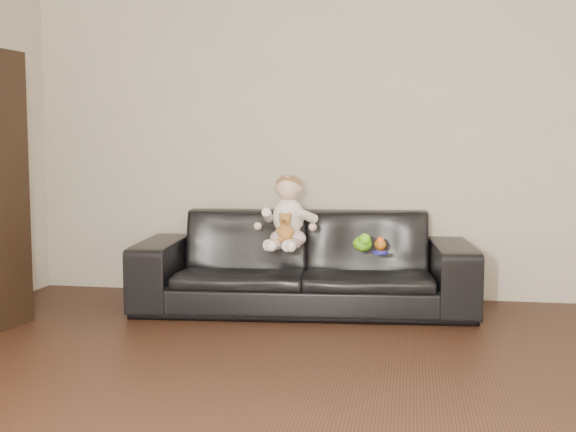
% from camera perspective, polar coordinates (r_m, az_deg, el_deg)
% --- Properties ---
extents(wall_back, '(5.00, 0.00, 5.00)m').
position_cam_1_polar(wall_back, '(5.46, 5.24, 7.18)').
color(wall_back, beige).
rests_on(wall_back, ground).
extents(sofa, '(2.39, 1.10, 0.68)m').
position_cam_1_polar(sofa, '(5.06, 1.27, -3.58)').
color(sofa, black).
rests_on(sofa, floor).
extents(baby, '(0.38, 0.45, 0.50)m').
position_cam_1_polar(baby, '(4.91, -0.03, -0.01)').
color(baby, '#F9D2DA').
rests_on(baby, sofa).
extents(teddy_bear, '(0.11, 0.11, 0.19)m').
position_cam_1_polar(teddy_bear, '(4.77, -0.22, -0.92)').
color(teddy_bear, '#A97030').
rests_on(teddy_bear, sofa).
extents(toy_green, '(0.13, 0.15, 0.10)m').
position_cam_1_polar(toy_green, '(4.80, 5.90, -2.19)').
color(toy_green, '#68DA19').
rests_on(toy_green, sofa).
extents(toy_rattle, '(0.09, 0.09, 0.08)m').
position_cam_1_polar(toy_rattle, '(4.87, 7.30, -2.26)').
color(toy_rattle, orange).
rests_on(toy_rattle, sofa).
extents(toy_blue_disc, '(0.12, 0.12, 0.01)m').
position_cam_1_polar(toy_blue_disc, '(4.73, 7.29, -2.88)').
color(toy_blue_disc, '#181AC7').
rests_on(toy_blue_disc, sofa).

